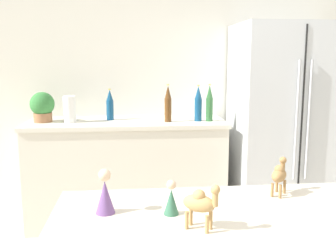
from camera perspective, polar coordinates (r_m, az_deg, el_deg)
The scene contains 13 objects.
wall_back at distance 3.65m, azimuth 1.81°, elevation 6.35°, with size 8.00×0.06×2.55m.
back_counter at distance 3.43m, azimuth -6.20°, elevation -7.68°, with size 1.73×0.63×0.92m.
refrigerator at distance 3.53m, azimuth 17.22°, elevation -0.56°, with size 0.88×0.73×1.76m.
potted_plant at distance 3.39m, azimuth -18.60°, elevation 1.99°, with size 0.21×0.21×0.26m.
paper_towel_roll at distance 3.31m, azimuth -14.76°, elevation 1.61°, with size 0.11×0.11×0.23m.
back_bottle_0 at distance 3.23m, azimuth -0.00°, elevation 2.46°, with size 0.06×0.06×0.32m.
back_bottle_1 at distance 3.37m, azimuth -8.85°, elevation 2.26°, with size 0.06×0.06×0.28m.
back_bottle_2 at distance 3.28m, azimuth 6.34°, elevation 2.51°, with size 0.06×0.06×0.32m.
back_bottle_3 at distance 3.28m, azimuth 4.62°, elevation 2.47°, with size 0.06×0.06×0.32m.
camel_figurine at distance 1.17m, azimuth 4.98°, elevation -12.40°, with size 0.12×0.10×0.15m.
camel_figurine_second at distance 1.52m, azimuth 16.62°, elevation -7.92°, with size 0.10×0.11×0.14m.
wise_man_figurine_crimson at distance 1.29m, azimuth 0.50°, elevation -12.03°, with size 0.05×0.05×0.12m.
wise_man_figurine_purple at distance 1.31m, azimuth -9.58°, elevation -11.09°, with size 0.07×0.07×0.16m.
Camera 1 is at (-0.46, -0.89, 1.45)m, focal length 40.00 mm.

